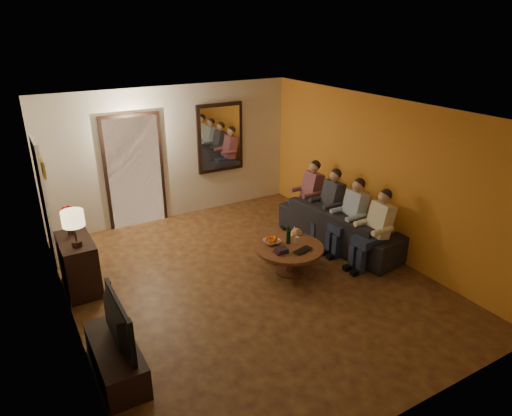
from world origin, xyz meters
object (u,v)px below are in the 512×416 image
sofa (343,225)px  person_d (309,197)px  person_a (376,232)px  person_b (351,219)px  bowl (272,242)px  tv (111,323)px  laptop (305,252)px  tv_stand (116,359)px  wine_bottle (289,234)px  dresser (79,265)px  dog (284,245)px  table_lamp (74,228)px  coffee_table (289,259)px  person_c (329,207)px

sofa → person_d: person_d is taller
person_a → person_b: bearing=90.0°
person_d → person_b: bearing=-90.0°
bowl → person_a: bearing=-26.4°
tv → bowl: 2.98m
sofa → laptop: size_ratio=7.29×
tv_stand → wine_bottle: size_ratio=3.81×
dresser → person_b: 4.38m
laptop → dog: bearing=72.2°
sofa → dog: 1.26m
table_lamp → tv_stand: (0.00, -1.83, -0.88)m
person_d → sofa: bearing=-83.7°
person_a → laptop: 1.24m
dresser → wine_bottle: 3.17m
dresser → bowl: dresser is taller
table_lamp → sofa: table_lamp is taller
tv → bowl: size_ratio=3.79×
sofa → person_b: size_ratio=2.00×
person_d → table_lamp: bearing=-175.3°
person_a → person_d: size_ratio=1.00×
coffee_table → wine_bottle: bearing=63.4°
tv → sofa: tv is taller
person_d → dog: bearing=-141.9°
bowl → person_c: bearing=17.2°
table_lamp → wine_bottle: size_ratio=1.74×
coffee_table → sofa: bearing=15.1°
person_c → laptop: person_c is taller
tv → dog: (3.09, 1.27, -0.40)m
table_lamp → person_d: table_lamp is taller
person_a → dog: size_ratio=2.14×
person_c → tv: bearing=-159.6°
table_lamp → tv: table_lamp is taller
person_d → wine_bottle: size_ratio=3.87×
dresser → tv: 2.07m
dresser → coffee_table: 3.16m
person_d → tv_stand: bearing=-152.8°
sofa → coffee_table: (-1.41, -0.38, -0.13)m
tv_stand → laptop: bearing=11.6°
dog → person_a: bearing=-26.1°
dog → laptop: dog is taller
dresser → person_d: bearing=1.8°
dresser → person_c: bearing=-6.3°
tv_stand → person_d: (4.25, 2.18, 0.40)m
person_d → bowl: (-1.49, -1.06, -0.12)m
tv_stand → person_c: bearing=20.4°
tv_stand → bowl: bearing=22.1°
tv_stand → person_b: person_b is taller
person_c → person_d: size_ratio=1.00×
person_b → dog: person_b is taller
tv_stand → coffee_table: size_ratio=1.10×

